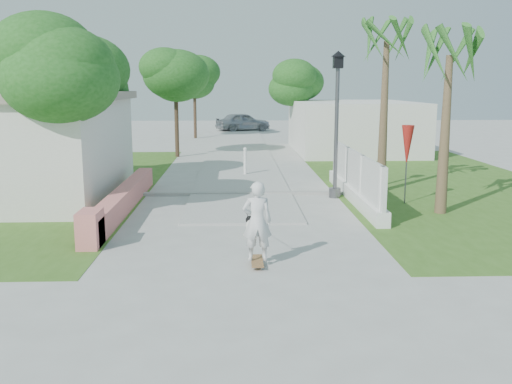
{
  "coord_description": "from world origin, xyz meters",
  "views": [
    {
      "loc": [
        -0.18,
        -11.77,
        3.43
      ],
      "look_at": [
        0.27,
        0.64,
        1.1
      ],
      "focal_mm": 40.0,
      "sensor_mm": 36.0,
      "label": 1
    }
  ],
  "objects_px": {
    "bollard": "(245,160)",
    "skateboarder": "(253,218)",
    "dog": "(252,225)",
    "parked_car": "(243,122)",
    "patio_umbrella": "(407,147)",
    "street_lamp": "(337,119)"
  },
  "relations": [
    {
      "from": "skateboarder",
      "to": "parked_car",
      "type": "height_order",
      "value": "skateboarder"
    },
    {
      "from": "street_lamp",
      "to": "bollard",
      "type": "relative_size",
      "value": 4.07
    },
    {
      "from": "parked_car",
      "to": "street_lamp",
      "type": "bearing_deg",
      "value": 163.84
    },
    {
      "from": "bollard",
      "to": "skateboarder",
      "type": "height_order",
      "value": "skateboarder"
    },
    {
      "from": "street_lamp",
      "to": "patio_umbrella",
      "type": "bearing_deg",
      "value": -27.76
    },
    {
      "from": "patio_umbrella",
      "to": "bollard",
      "type": "bearing_deg",
      "value": 129.91
    },
    {
      "from": "street_lamp",
      "to": "skateboarder",
      "type": "height_order",
      "value": "street_lamp"
    },
    {
      "from": "bollard",
      "to": "parked_car",
      "type": "relative_size",
      "value": 0.26
    },
    {
      "from": "skateboarder",
      "to": "dog",
      "type": "bearing_deg",
      "value": -91.33
    },
    {
      "from": "dog",
      "to": "skateboarder",
      "type": "bearing_deg",
      "value": -102.65
    },
    {
      "from": "street_lamp",
      "to": "patio_umbrella",
      "type": "height_order",
      "value": "street_lamp"
    },
    {
      "from": "street_lamp",
      "to": "dog",
      "type": "distance_m",
      "value": 5.65
    },
    {
      "from": "skateboarder",
      "to": "dog",
      "type": "xyz_separation_m",
      "value": [
        0.03,
        1.59,
        -0.54
      ]
    },
    {
      "from": "skateboarder",
      "to": "dog",
      "type": "distance_m",
      "value": 1.68
    },
    {
      "from": "skateboarder",
      "to": "parked_car",
      "type": "relative_size",
      "value": 0.69
    },
    {
      "from": "bollard",
      "to": "parked_car",
      "type": "xyz_separation_m",
      "value": [
        0.23,
        21.81,
        0.12
      ]
    },
    {
      "from": "dog",
      "to": "patio_umbrella",
      "type": "bearing_deg",
      "value": 25.16
    },
    {
      "from": "street_lamp",
      "to": "skateboarder",
      "type": "relative_size",
      "value": 1.57
    },
    {
      "from": "bollard",
      "to": "patio_umbrella",
      "type": "height_order",
      "value": "patio_umbrella"
    },
    {
      "from": "skateboarder",
      "to": "dog",
      "type": "height_order",
      "value": "skateboarder"
    },
    {
      "from": "bollard",
      "to": "skateboarder",
      "type": "distance_m",
      "value": 10.55
    },
    {
      "from": "street_lamp",
      "to": "patio_umbrella",
      "type": "xyz_separation_m",
      "value": [
        1.9,
        -1.0,
        -0.74
      ]
    }
  ]
}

